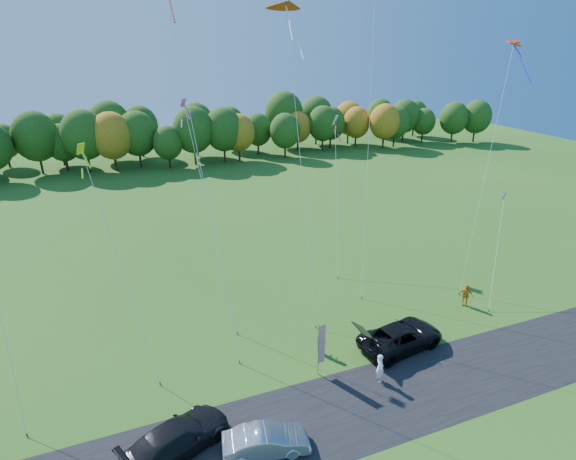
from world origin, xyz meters
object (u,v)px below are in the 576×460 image
object	(u,v)px
person_east	(465,295)
black_suv	(401,336)
feather_flag	(321,344)
silver_sedan	(266,441)

from	to	relation	value
person_east	black_suv	bearing A→B (deg)	-115.58
feather_flag	silver_sedan	bearing A→B (deg)	-139.23
black_suv	silver_sedan	bearing A→B (deg)	104.85
black_suv	person_east	bearing A→B (deg)	-79.36
black_suv	silver_sedan	distance (m)	12.10
black_suv	silver_sedan	xyz separation A→B (m)	(-11.13, -4.73, -0.12)
silver_sedan	feather_flag	xyz separation A→B (m)	(4.99, 4.30, 1.48)
person_east	silver_sedan	bearing A→B (deg)	-113.06
black_suv	silver_sedan	size ratio (longest dim) A/B	1.39
silver_sedan	person_east	bearing A→B (deg)	-58.28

